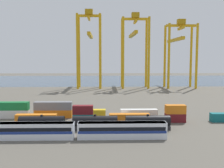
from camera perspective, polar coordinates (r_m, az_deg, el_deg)
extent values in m
plane|color=#5B564C|center=(123.00, 1.31, -3.32)|extent=(420.00, 420.00, 0.00)
cube|color=#384C60|center=(230.28, 0.00, 0.90)|extent=(400.00, 110.00, 0.01)
cube|color=silver|center=(66.29, -17.61, -9.74)|extent=(21.30, 3.10, 3.90)
cube|color=navy|center=(66.32, -17.61, -9.82)|extent=(20.88, 3.14, 0.64)
cube|color=black|center=(66.12, -17.63, -9.17)|extent=(20.45, 3.13, 0.90)
cube|color=slate|center=(65.85, -17.66, -8.25)|extent=(21.09, 2.85, 0.36)
cube|color=silver|center=(63.88, 2.21, -10.06)|extent=(21.30, 3.10, 3.90)
cube|color=navy|center=(63.91, 2.21, -10.14)|extent=(20.88, 3.14, 0.64)
cube|color=black|center=(63.70, 2.22, -9.47)|extent=(20.45, 3.13, 0.90)
cube|color=slate|center=(63.42, 2.22, -8.52)|extent=(21.09, 2.85, 0.36)
cube|color=#232326|center=(73.31, -15.05, -9.31)|extent=(11.99, 2.50, 1.10)
cylinder|color=black|center=(72.84, -15.09, -7.86)|extent=(11.99, 2.72, 2.72)
cylinder|color=black|center=(72.50, -15.12, -6.67)|extent=(0.70, 0.70, 0.36)
cube|color=#232326|center=(71.37, -3.72, -9.54)|extent=(11.99, 2.50, 1.10)
cylinder|color=black|center=(70.89, -3.73, -8.05)|extent=(11.99, 2.72, 2.72)
cylinder|color=black|center=(70.54, -3.73, -6.83)|extent=(0.70, 0.70, 0.36)
cube|color=#232326|center=(72.23, 7.79, -9.39)|extent=(11.99, 2.50, 1.10)
cylinder|color=black|center=(71.76, 7.81, -7.92)|extent=(11.99, 2.72, 2.72)
cylinder|color=black|center=(71.41, 7.83, -6.72)|extent=(0.70, 0.70, 0.36)
cube|color=orange|center=(81.69, -16.21, -7.25)|extent=(12.10, 2.44, 2.60)
cube|color=#146066|center=(79.33, -6.35, -7.44)|extent=(6.04, 2.44, 2.60)
cube|color=maroon|center=(78.78, -6.37, -5.60)|extent=(6.04, 2.44, 2.60)
cube|color=orange|center=(79.38, 3.80, -7.41)|extent=(12.10, 2.44, 2.60)
cube|color=maroon|center=(81.83, 13.63, -7.16)|extent=(6.04, 2.44, 2.60)
cube|color=orange|center=(81.30, 13.68, -5.38)|extent=(6.04, 2.44, 2.60)
cube|color=#146066|center=(86.48, 22.64, -6.75)|extent=(6.04, 2.44, 2.60)
cube|color=silver|center=(90.95, -21.38, -6.11)|extent=(12.10, 2.44, 2.60)
cube|color=#197538|center=(90.48, -21.44, -4.49)|extent=(12.10, 2.44, 2.60)
cube|color=orange|center=(87.23, -12.69, -6.34)|extent=(12.10, 2.44, 2.60)
cube|color=slate|center=(86.73, -12.73, -4.66)|extent=(12.10, 2.44, 2.60)
cube|color=gold|center=(85.64, -3.45, -6.44)|extent=(6.04, 2.44, 2.60)
cube|color=silver|center=(86.29, 5.89, -6.36)|extent=(12.10, 2.44, 2.60)
cylinder|color=gold|center=(163.96, -7.56, 7.05)|extent=(1.50, 1.50, 46.56)
cylinder|color=gold|center=(163.09, -2.62, 7.10)|extent=(1.50, 1.50, 46.56)
cylinder|color=gold|center=(173.71, -7.22, 6.98)|extent=(1.50, 1.50, 46.56)
cylinder|color=gold|center=(172.89, -2.55, 7.02)|extent=(1.50, 1.50, 46.56)
cube|color=gold|center=(170.29, -5.06, 14.63)|extent=(15.63, 1.20, 1.60)
cube|color=gold|center=(170.04, -5.06, 14.09)|extent=(1.20, 11.40, 1.60)
cube|color=gold|center=(180.98, -4.79, 10.53)|extent=(2.00, 34.68, 2.00)
cube|color=#A77A10|center=(170.68, -5.07, 15.42)|extent=(4.80, 4.00, 3.20)
cylinder|color=gold|center=(163.31, 2.43, 6.77)|extent=(1.50, 1.50, 44.68)
cylinder|color=gold|center=(165.19, 8.05, 6.71)|extent=(1.50, 1.50, 44.68)
cylinder|color=gold|center=(173.31, 2.21, 6.71)|extent=(1.50, 1.50, 44.68)
cylinder|color=gold|center=(175.09, 7.50, 6.66)|extent=(1.50, 1.50, 44.68)
cube|color=gold|center=(170.78, 5.12, 13.96)|extent=(17.69, 1.20, 1.60)
cube|color=gold|center=(170.56, 5.12, 13.43)|extent=(1.20, 11.63, 1.60)
cube|color=gold|center=(183.69, 4.59, 10.73)|extent=(2.00, 40.17, 2.00)
cube|color=#A77A10|center=(171.15, 5.13, 14.76)|extent=(4.80, 4.00, 3.20)
cylinder|color=gold|center=(167.26, 12.32, 5.93)|extent=(1.50, 1.50, 40.67)
cylinder|color=gold|center=(172.28, 18.03, 5.77)|extent=(1.50, 1.50, 40.67)
cylinder|color=gold|center=(177.87, 11.48, 5.93)|extent=(1.50, 1.50, 40.67)
cylinder|color=gold|center=(182.60, 16.88, 5.79)|extent=(1.50, 1.50, 40.67)
cube|color=gold|center=(176.00, 14.87, 12.23)|extent=(19.16, 1.20, 1.60)
cube|color=gold|center=(175.82, 14.85, 11.72)|extent=(1.20, 12.51, 1.60)
cube|color=gold|center=(188.30, 13.63, 9.35)|extent=(2.00, 38.83, 2.00)
cube|color=#A77A10|center=(176.29, 14.89, 13.01)|extent=(4.80, 4.00, 3.20)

